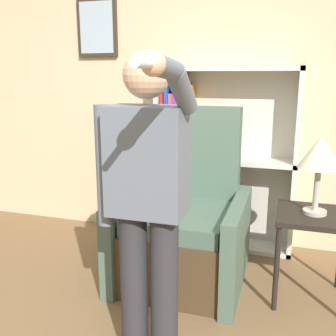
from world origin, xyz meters
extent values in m
cube|color=beige|center=(0.00, 2.03, 1.40)|extent=(8.00, 0.06, 2.80)
cube|color=#33281E|center=(-1.04, 1.98, 1.99)|extent=(0.40, 0.04, 0.53)
cube|color=#9EB2C6|center=(-1.04, 1.96, 1.99)|extent=(0.34, 0.01, 0.47)
cube|color=silver|center=(-0.37, 1.85, 0.81)|extent=(0.04, 0.28, 1.63)
cube|color=silver|center=(0.84, 1.85, 0.81)|extent=(0.04, 0.28, 1.63)
cube|color=silver|center=(0.23, 1.98, 0.81)|extent=(1.25, 0.01, 1.63)
cube|color=silver|center=(0.23, 1.85, 0.02)|extent=(1.25, 0.28, 0.04)
cube|color=silver|center=(0.23, 1.85, 0.81)|extent=(1.25, 0.28, 0.04)
cube|color=silver|center=(0.23, 1.85, 1.61)|extent=(1.25, 0.28, 0.04)
cube|color=#9E7A47|center=(-0.32, 1.85, 0.41)|extent=(0.05, 0.18, 0.73)
cube|color=#337070|center=(-0.26, 1.85, 0.30)|extent=(0.05, 0.20, 0.52)
cube|color=#BC4C56|center=(-0.21, 1.85, 0.30)|extent=(0.05, 0.24, 0.52)
cube|color=black|center=(-0.17, 1.85, 0.28)|extent=(0.04, 0.19, 0.48)
cube|color=#337070|center=(-0.12, 1.85, 0.40)|extent=(0.05, 0.17, 0.72)
cube|color=#1E47B2|center=(-0.06, 1.85, 0.30)|extent=(0.05, 0.15, 0.52)
cube|color=red|center=(-0.33, 1.85, 1.16)|extent=(0.03, 0.22, 0.65)
cube|color=#1E47B2|center=(-0.29, 1.85, 1.18)|extent=(0.03, 0.19, 0.69)
cube|color=#BC4C56|center=(-0.25, 1.85, 1.11)|extent=(0.04, 0.21, 0.56)
cube|color=purple|center=(-0.21, 1.85, 1.19)|extent=(0.04, 0.21, 0.72)
cube|color=#9E7A47|center=(-0.15, 1.85, 1.21)|extent=(0.05, 0.16, 0.74)
cube|color=orange|center=(-0.10, 1.85, 1.15)|extent=(0.05, 0.23, 0.64)
cube|color=#4C3823|center=(0.04, 1.10, 0.23)|extent=(0.73, 0.84, 0.47)
cube|color=#4C6656|center=(0.04, 1.06, 0.53)|extent=(0.69, 0.72, 0.12)
cube|color=#4C6656|center=(0.04, 1.48, 0.77)|extent=(0.73, 0.16, 1.08)
cube|color=#4C6656|center=(-0.37, 1.10, 0.34)|extent=(0.10, 0.92, 0.67)
cube|color=#4C6656|center=(0.46, 1.10, 0.34)|extent=(0.10, 0.92, 0.67)
cylinder|color=#2D2D33|center=(0.02, 0.22, 0.43)|extent=(0.15, 0.15, 0.86)
cylinder|color=#2D2D33|center=(0.19, 0.22, 0.43)|extent=(0.15, 0.15, 0.86)
cube|color=slate|center=(0.10, 0.22, 1.14)|extent=(0.39, 0.24, 0.55)
sphere|color=#DBAD89|center=(0.10, 0.22, 1.56)|extent=(0.23, 0.23, 0.23)
cylinder|color=slate|center=(-0.13, 0.22, 1.09)|extent=(0.09, 0.09, 0.64)
cylinder|color=slate|center=(0.31, 0.11, 1.49)|extent=(0.09, 0.28, 0.23)
cylinder|color=slate|center=(0.31, -0.14, 1.59)|extent=(0.08, 0.27, 0.10)
sphere|color=#DBAD89|center=(0.31, -0.27, 1.60)|extent=(0.09, 0.09, 0.09)
cylinder|color=white|center=(0.31, -0.36, 1.60)|extent=(0.04, 0.15, 0.04)
cube|color=black|center=(0.97, 1.13, 0.62)|extent=(0.50, 0.50, 0.04)
cylinder|color=black|center=(0.75, 0.91, 0.30)|extent=(0.04, 0.04, 0.60)
cylinder|color=black|center=(0.75, 1.35, 0.30)|extent=(0.04, 0.04, 0.60)
cylinder|color=#B7B2A8|center=(0.97, 1.13, 0.65)|extent=(0.16, 0.16, 0.02)
cylinder|color=#B7B2A8|center=(0.97, 1.13, 0.81)|extent=(0.04, 0.04, 0.29)
cone|color=beige|center=(0.97, 1.13, 1.07)|extent=(0.28, 0.28, 0.22)
camera|label=1|loc=(0.77, -1.58, 1.56)|focal=42.00mm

